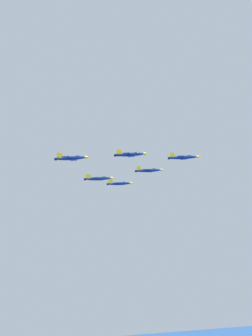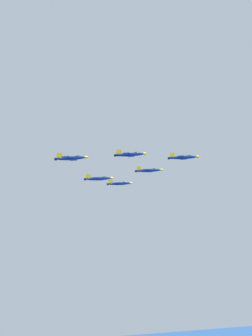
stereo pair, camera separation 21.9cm
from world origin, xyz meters
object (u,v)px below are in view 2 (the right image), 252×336
jet_left_outer (120,183)px  jet_left_wingman (149,170)px  jet_right_outer (71,158)px  jet_slot_rear (98,179)px  jet_lead (183,157)px  jet_right_wingman (130,154)px

jet_left_outer → jet_left_wingman: bearing=-40.2°
jet_left_wingman → jet_right_outer: jet_left_wingman is taller
jet_left_wingman → jet_slot_rear: 26.07m
jet_left_wingman → jet_left_outer: size_ratio=1.00×
jet_lead → jet_right_outer: bearing=-140.5°
jet_slot_rear → jet_lead: bearing=-1.1°
jet_lead → jet_left_outer: size_ratio=1.02×
jet_right_outer → jet_left_wingman: bearing=68.9°
jet_lead → jet_slot_rear: jet_lead is taller
jet_lead → jet_right_outer: (-50.81, 3.40, -4.53)m
jet_left_wingman → jet_right_wingman: (-22.99, -23.65, 1.14)m
jet_left_wingman → jet_left_outer: 25.65m
jet_right_outer → jet_slot_rear: size_ratio=1.00×
jet_lead → jet_left_wingman: size_ratio=1.02×
jet_right_outer → jet_slot_rear: (22.99, 23.65, -3.09)m
jet_lead → jet_right_wingman: 25.48m
jet_left_outer → jet_right_outer: (-45.98, -47.29, 0.63)m
jet_left_outer → jet_slot_rear: size_ratio=0.98×
jet_lead → jet_right_wingman: (-25.40, 1.70, -0.90)m
jet_left_outer → jet_right_wingman: bearing=-68.4°
jet_left_wingman → jet_left_outer: (-2.41, 25.35, -3.12)m
jet_left_outer → jet_slot_rear: 33.07m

